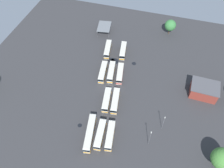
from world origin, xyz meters
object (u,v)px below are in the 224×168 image
(bus_row2_slot1, at_px, (107,100))
(bus_row3_slot1, at_px, (100,134))
(bus_row1_slot2, at_px, (120,74))
(lamp_post_near_entrance, at_px, (150,138))
(bus_row0_slot0, at_px, (108,49))
(bus_row1_slot1, at_px, (111,72))
(bus_row1_slot0, at_px, (103,72))
(maintenance_shelter, at_px, (104,27))
(tree_northwest, at_px, (222,159))
(bus_row2_slot2, at_px, (115,101))
(bus_row3_slot0, at_px, (90,133))
(depot_building, at_px, (204,90))
(tree_east_edge, at_px, (170,25))
(lamp_post_far_corner, at_px, (163,122))
(bus_row0_slot2, at_px, (123,51))
(bus_row3_slot2, at_px, (110,136))

(bus_row2_slot1, xyz_separation_m, bus_row3_slot1, (15.49, 2.33, 0.00))
(bus_row1_slot2, xyz_separation_m, lamp_post_near_entrance, (28.78, 18.53, 2.98))
(bus_row0_slot0, bearing_deg, bus_row1_slot1, 23.15)
(bus_row1_slot0, relative_size, bus_row2_slot1, 1.04)
(maintenance_shelter, relative_size, tree_northwest, 1.10)
(bus_row2_slot2, bearing_deg, bus_row3_slot1, -4.17)
(bus_row3_slot0, relative_size, tree_northwest, 1.56)
(bus_row2_slot2, height_order, maintenance_shelter, maintenance_shelter)
(bus_row0_slot0, bearing_deg, bus_row2_slot1, 16.35)
(depot_building, bearing_deg, lamp_post_near_entrance, -31.38)
(bus_row1_slot1, bearing_deg, depot_building, 90.63)
(depot_building, xyz_separation_m, lamp_post_near_entrance, (29.02, -17.70, 2.10))
(bus_row2_slot1, xyz_separation_m, lamp_post_near_entrance, (13.27, 19.91, 2.98))
(bus_row2_slot2, bearing_deg, bus_row1_slot0, -144.60)
(lamp_post_near_entrance, relative_size, tree_east_edge, 1.07)
(bus_row2_slot1, bearing_deg, bus_row3_slot0, -5.12)
(bus_row1_slot1, xyz_separation_m, bus_row1_slot2, (-0.20, 3.99, -0.00))
(depot_building, bearing_deg, bus_row3_slot1, -48.46)
(bus_row2_slot2, distance_m, depot_building, 37.36)
(bus_row3_slot1, bearing_deg, lamp_post_near_entrance, 97.22)
(bus_row3_slot1, bearing_deg, bus_row1_slot2, -178.23)
(lamp_post_far_corner, xyz_separation_m, tree_east_edge, (-57.93, -5.23, 1.04))
(bus_row3_slot0, height_order, maintenance_shelter, maintenance_shelter)
(bus_row0_slot2, height_order, bus_row2_slot2, same)
(lamp_post_far_corner, bearing_deg, maintenance_shelter, -142.00)
(bus_row0_slot0, distance_m, bus_row0_slot2, 7.53)
(maintenance_shelter, bearing_deg, bus_row1_slot1, 23.51)
(bus_row1_slot0, xyz_separation_m, bus_row1_slot1, (-1.10, 3.60, -0.00))
(depot_building, height_order, maintenance_shelter, depot_building)
(lamp_post_far_corner, xyz_separation_m, tree_northwest, (8.96, 20.05, 1.57))
(bus_row2_slot1, bearing_deg, tree_east_edge, 160.73)
(bus_row0_slot0, relative_size, bus_row2_slot1, 1.01)
(bus_row1_slot1, distance_m, bus_row3_slot2, 31.43)
(bus_row0_slot0, distance_m, bus_row1_slot1, 15.23)
(lamp_post_far_corner, bearing_deg, bus_row2_slot1, -103.13)
(depot_building, height_order, lamp_post_near_entrance, lamp_post_near_entrance)
(tree_east_edge, bearing_deg, depot_building, 27.72)
(bus_row1_slot2, relative_size, bus_row3_slot0, 0.74)
(bus_row2_slot2, height_order, bus_row3_slot1, same)
(bus_row0_slot2, relative_size, lamp_post_far_corner, 1.38)
(bus_row1_slot1, xyz_separation_m, lamp_post_near_entrance, (28.58, 22.53, 2.98))
(bus_row0_slot0, xyz_separation_m, bus_row3_slot0, (45.26, 7.18, 0.00))
(depot_building, bearing_deg, bus_row0_slot2, -110.79)
(bus_row1_slot0, bearing_deg, tree_northwest, 60.09)
(bus_row0_slot2, xyz_separation_m, bus_row2_slot2, (29.94, 4.67, 0.00))
(bus_row1_slot2, height_order, lamp_post_far_corner, lamp_post_far_corner)
(bus_row0_slot2, bearing_deg, bus_row1_slot0, -17.24)
(lamp_post_near_entrance, bearing_deg, depot_building, 148.62)
(depot_building, relative_size, maintenance_shelter, 1.11)
(bus_row2_slot1, distance_m, lamp_post_near_entrance, 24.11)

